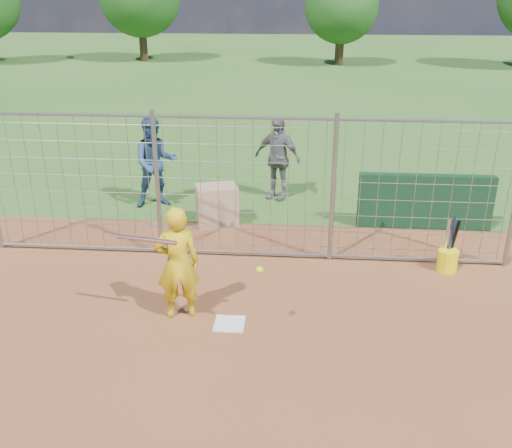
# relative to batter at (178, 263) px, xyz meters

# --- Properties ---
(ground) EXTENTS (100.00, 100.00, 0.00)m
(ground) POSITION_rel_batter_xyz_m (0.75, 0.02, -0.85)
(ground) COLOR #2D591E
(ground) RESTS_ON ground
(home_plate) EXTENTS (0.43, 0.43, 0.02)m
(home_plate) POSITION_rel_batter_xyz_m (0.75, -0.18, -0.84)
(home_plate) COLOR silver
(home_plate) RESTS_ON ground
(dugout_wall) EXTENTS (2.60, 0.20, 1.10)m
(dugout_wall) POSITION_rel_batter_xyz_m (4.15, 3.62, -0.30)
(dugout_wall) COLOR #11381E
(dugout_wall) RESTS_ON ground
(batter) EXTENTS (0.71, 0.57, 1.71)m
(batter) POSITION_rel_batter_xyz_m (0.00, 0.00, 0.00)
(batter) COLOR gold
(batter) RESTS_ON ground
(bystander_a) EXTENTS (1.13, 1.00, 1.94)m
(bystander_a) POSITION_rel_batter_xyz_m (-1.40, 4.40, 0.12)
(bystander_a) COLOR navy
(bystander_a) RESTS_ON ground
(bystander_b) EXTENTS (1.18, 0.87, 1.87)m
(bystander_b) POSITION_rel_batter_xyz_m (1.17, 5.11, 0.08)
(bystander_b) COLOR slate
(bystander_b) RESTS_ON ground
(equipment_bin) EXTENTS (0.93, 0.76, 0.80)m
(equipment_bin) POSITION_rel_batter_xyz_m (0.04, 3.50, -0.45)
(equipment_bin) COLOR tan
(equipment_bin) RESTS_ON ground
(equipment_in_play) EXTENTS (2.02, 0.31, 0.40)m
(equipment_in_play) POSITION_rel_batter_xyz_m (0.02, -0.29, 0.39)
(equipment_in_play) COLOR silver
(equipment_in_play) RESTS_ON ground
(bucket_with_bats) EXTENTS (0.34, 0.40, 0.98)m
(bucket_with_bats) POSITION_rel_batter_xyz_m (4.22, 1.78, -0.61)
(bucket_with_bats) COLOR #FFE80D
(bucket_with_bats) RESTS_ON ground
(backstop_fence) EXTENTS (9.08, 0.08, 2.60)m
(backstop_fence) POSITION_rel_batter_xyz_m (0.75, 2.02, 0.40)
(backstop_fence) COLOR gray
(backstop_fence) RESTS_ON ground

